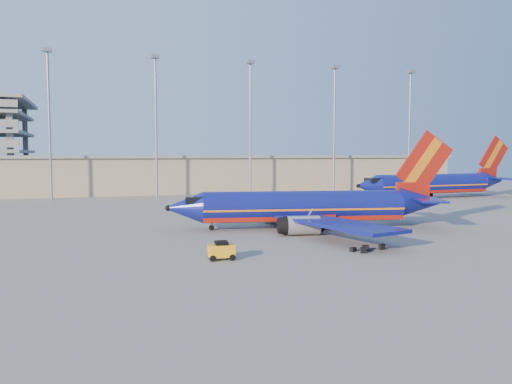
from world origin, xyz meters
TOP-DOWN VIEW (x-y plane):
  - ground at (0.00, 0.00)m, footprint 220.00×220.00m
  - terminal_building at (10.00, 58.00)m, footprint 122.00×16.00m
  - light_mast_row at (5.00, 46.00)m, footprint 101.60×1.60m
  - aircraft_main at (6.86, -3.19)m, footprint 34.11×32.52m
  - aircraft_second at (47.56, 26.49)m, footprint 37.50×14.58m
  - baggage_tug at (-7.41, -17.05)m, footprint 2.26×1.46m
  - luggage_pile at (5.96, -17.54)m, footprint 3.62×1.44m

SIDE VIEW (x-z plane):
  - ground at x=0.00m, z-range 0.00..0.00m
  - luggage_pile at x=5.96m, z-range -0.02..0.51m
  - baggage_tug at x=-7.41m, z-range 0.03..1.59m
  - aircraft_main at x=6.86m, z-range -3.33..8.31m
  - aircraft_second at x=47.56m, z-range -3.43..9.26m
  - terminal_building at x=10.00m, z-range 0.07..8.57m
  - light_mast_row at x=5.00m, z-range 3.23..31.88m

